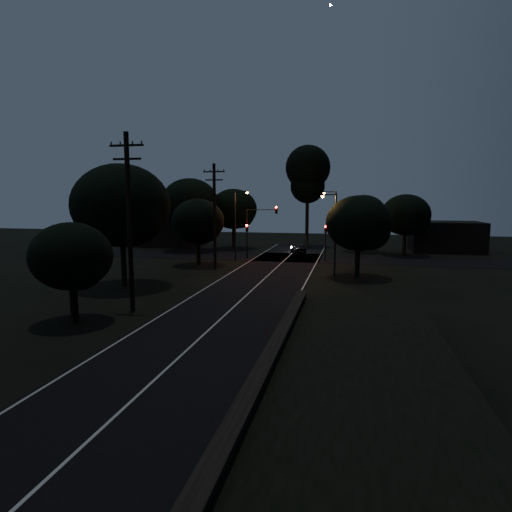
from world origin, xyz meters
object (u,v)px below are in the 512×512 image
at_px(signal_right, 326,236).
at_px(signal_mast, 261,222).
at_px(utility_pole_far, 215,215).
at_px(signal_left, 247,235).
at_px(tall_pine, 308,174).
at_px(streetlight_c, 334,229).
at_px(streetlight_b, 334,219).
at_px(streetlight_a, 237,220).
at_px(car, 299,249).
at_px(utility_pole_mid, 129,220).

distance_m(signal_right, signal_mast, 7.66).
bearing_deg(utility_pole_far, signal_left, 80.06).
height_order(utility_pole_far, tall_pine, tall_pine).
bearing_deg(streetlight_c, streetlight_b, 92.14).
xyz_separation_m(tall_pine, streetlight_c, (4.83, -25.00, -6.39)).
bearing_deg(signal_left, streetlight_b, 22.05).
height_order(signal_mast, streetlight_a, streetlight_a).
xyz_separation_m(signal_left, streetlight_b, (9.91, 4.01, 1.80)).
relative_size(utility_pole_far, streetlight_c, 1.40).
bearing_deg(signal_mast, signal_right, -0.03).
bearing_deg(signal_left, streetlight_c, -43.76).
bearing_deg(signal_right, utility_pole_far, -143.00).
height_order(streetlight_b, streetlight_c, streetlight_b).
distance_m(signal_mast, streetlight_a, 3.13).
xyz_separation_m(streetlight_c, car, (-4.98, 16.00, -3.74)).
relative_size(streetlight_c, car, 2.08).
xyz_separation_m(signal_left, streetlight_c, (10.43, -9.99, 1.51)).
bearing_deg(streetlight_c, car, 107.30).
relative_size(utility_pole_mid, signal_right, 2.68).
relative_size(signal_left, signal_right, 1.00).
bearing_deg(signal_mast, streetlight_a, -140.23).
xyz_separation_m(utility_pole_far, streetlight_b, (11.31, 12.00, -0.85)).
xyz_separation_m(signal_mast, car, (3.76, 6.01, -3.73)).
distance_m(signal_left, streetlight_c, 14.52).
bearing_deg(car, signal_right, 102.37).
relative_size(utility_pole_far, signal_mast, 1.68).
distance_m(utility_pole_mid, signal_left, 25.19).
height_order(utility_pole_far, car, utility_pole_far).
bearing_deg(car, utility_pole_far, 44.34).
bearing_deg(signal_right, signal_mast, 179.97).
height_order(signal_mast, streetlight_c, streetlight_c).
bearing_deg(utility_pole_mid, tall_pine, 80.07).
xyz_separation_m(signal_mast, streetlight_b, (8.22, 4.01, 0.30)).
bearing_deg(streetlight_b, car, 155.85).
xyz_separation_m(utility_pole_mid, streetlight_b, (11.31, 29.00, -1.10)).
bearing_deg(streetlight_b, signal_right, -100.00).
xyz_separation_m(streetlight_b, streetlight_c, (0.52, -14.00, -0.29)).
xyz_separation_m(signal_right, signal_mast, (-7.51, 0.00, 1.50)).
bearing_deg(tall_pine, streetlight_a, -110.36).
height_order(signal_left, streetlight_b, streetlight_b).
height_order(tall_pine, car, tall_pine).
height_order(signal_left, signal_mast, signal_mast).
bearing_deg(signal_right, streetlight_a, -168.66).
distance_m(streetlight_a, streetlight_c, 13.72).
bearing_deg(streetlight_c, utility_pole_mid, -128.26).
bearing_deg(streetlight_c, signal_mast, 131.19).
xyz_separation_m(tall_pine, signal_left, (-5.60, -15.01, -7.90)).
bearing_deg(utility_pole_mid, signal_right, 67.01).
bearing_deg(utility_pole_mid, signal_left, 86.79).
xyz_separation_m(streetlight_b, car, (-4.46, 2.00, -4.02)).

